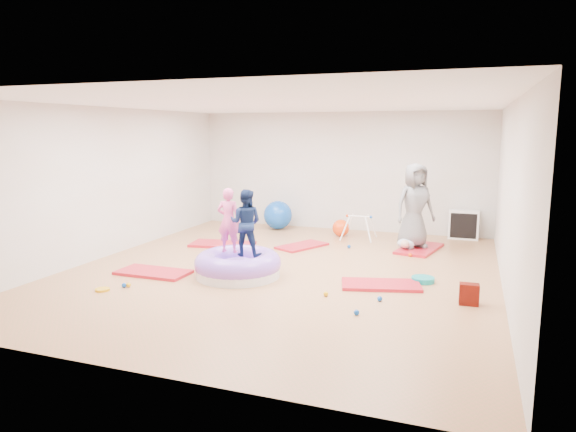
% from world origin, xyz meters
% --- Properties ---
extents(room, '(7.01, 8.01, 2.81)m').
position_xyz_m(room, '(0.00, 0.00, 1.40)').
color(room, '#A3794A').
rests_on(room, ground).
extents(gym_mat_front_left, '(1.22, 0.62, 0.05)m').
position_xyz_m(gym_mat_front_left, '(-1.95, -0.92, 0.03)').
color(gym_mat_front_left, '#B9160D').
rests_on(gym_mat_front_left, ground).
extents(gym_mat_mid_left, '(1.38, 0.83, 0.05)m').
position_xyz_m(gym_mat_mid_left, '(-1.85, 1.40, 0.03)').
color(gym_mat_mid_left, '#B9160D').
rests_on(gym_mat_mid_left, ground).
extents(gym_mat_center_back, '(0.97, 1.21, 0.05)m').
position_xyz_m(gym_mat_center_back, '(-0.24, 1.82, 0.02)').
color(gym_mat_center_back, '#B9160D').
rests_on(gym_mat_center_back, ground).
extents(gym_mat_right, '(1.30, 0.88, 0.05)m').
position_xyz_m(gym_mat_right, '(1.75, -0.33, 0.02)').
color(gym_mat_right, '#B9160D').
rests_on(gym_mat_right, ground).
extents(gym_mat_rear_right, '(0.90, 1.39, 0.05)m').
position_xyz_m(gym_mat_rear_right, '(2.05, 2.37, 0.03)').
color(gym_mat_rear_right, '#B9160D').
rests_on(gym_mat_rear_right, ground).
extents(inflatable_cushion, '(1.42, 1.42, 0.45)m').
position_xyz_m(inflatable_cushion, '(-0.56, -0.56, 0.17)').
color(inflatable_cushion, silver).
rests_on(inflatable_cushion, ground).
extents(child_pink, '(0.42, 0.30, 1.08)m').
position_xyz_m(child_pink, '(-0.78, -0.44, 0.95)').
color(child_pink, '#EA549A').
rests_on(child_pink, inflatable_cushion).
extents(child_navy, '(0.57, 0.47, 1.08)m').
position_xyz_m(child_navy, '(-0.41, -0.56, 0.95)').
color(child_navy, '#101E45').
rests_on(child_navy, inflatable_cushion).
extents(adult_caregiver, '(0.98, 0.92, 1.68)m').
position_xyz_m(adult_caregiver, '(1.93, 2.37, 0.89)').
color(adult_caregiver, slate).
rests_on(adult_caregiver, gym_mat_rear_right).
extents(infant, '(0.35, 0.35, 0.20)m').
position_xyz_m(infant, '(1.81, 2.15, 0.16)').
color(infant, silver).
rests_on(infant, gym_mat_rear_right).
extents(ball_pit_balls, '(3.95, 3.83, 0.07)m').
position_xyz_m(ball_pit_balls, '(0.36, -0.56, 0.04)').
color(ball_pit_balls, '#D99F09').
rests_on(ball_pit_balls, ground).
extents(exercise_ball_blue, '(0.69, 0.69, 0.69)m').
position_xyz_m(exercise_ball_blue, '(-1.41, 3.48, 0.34)').
color(exercise_ball_blue, '#0F4AB3').
rests_on(exercise_ball_blue, ground).
extents(exercise_ball_orange, '(0.38, 0.38, 0.38)m').
position_xyz_m(exercise_ball_orange, '(0.24, 3.16, 0.19)').
color(exercise_ball_orange, '#F64410').
rests_on(exercise_ball_orange, ground).
extents(infant_play_gym, '(0.71, 0.67, 0.54)m').
position_xyz_m(infant_play_gym, '(0.71, 2.89, 0.36)').
color(infant_play_gym, white).
rests_on(infant_play_gym, ground).
extents(cube_shelf, '(0.63, 0.31, 0.63)m').
position_xyz_m(cube_shelf, '(2.85, 3.79, 0.32)').
color(cube_shelf, white).
rests_on(cube_shelf, ground).
extents(balance_disc, '(0.36, 0.36, 0.08)m').
position_xyz_m(balance_disc, '(2.33, 0.13, 0.04)').
color(balance_disc, '#0F8E91').
rests_on(balance_disc, ground).
extents(backpack, '(0.27, 0.17, 0.30)m').
position_xyz_m(backpack, '(3.02, -0.76, 0.15)').
color(backpack, '#930F02').
rests_on(backpack, ground).
extents(yellow_toy, '(0.21, 0.21, 0.03)m').
position_xyz_m(yellow_toy, '(-2.14, -1.96, 0.02)').
color(yellow_toy, '#D99F09').
rests_on(yellow_toy, ground).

